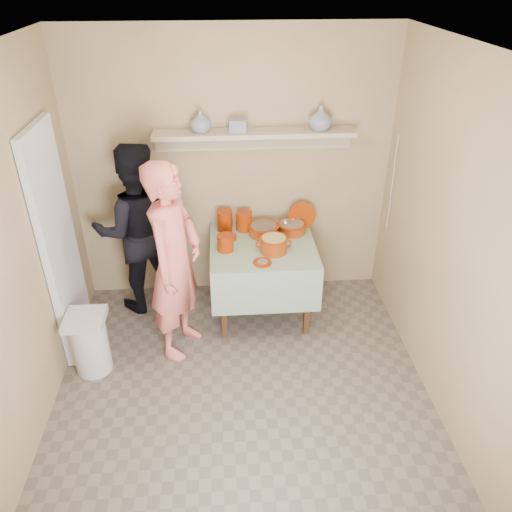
{
  "coord_description": "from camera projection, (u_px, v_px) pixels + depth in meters",
  "views": [
    {
      "loc": [
        -0.1,
        -2.72,
        3.03
      ],
      "look_at": [
        0.15,
        0.75,
        0.95
      ],
      "focal_mm": 35.0,
      "sensor_mm": 36.0,
      "label": 1
    }
  ],
  "objects": [
    {
      "name": "plate_stack_a",
      "position": [
        225.0,
        220.0,
        4.81
      ],
      "size": [
        0.15,
        0.15,
        0.2
      ],
      "primitive_type": "cylinder",
      "color": "maroon",
      "rests_on": "serving_table"
    },
    {
      "name": "tile_panel",
      "position": [
        59.0,
        246.0,
        4.1
      ],
      "size": [
        0.06,
        0.7,
        2.0
      ],
      "primitive_type": "cube",
      "color": "silver",
      "rests_on": "ground"
    },
    {
      "name": "empty_bowl",
      "position": [
        229.0,
        237.0,
        4.68
      ],
      "size": [
        0.15,
        0.15,
        0.04
      ],
      "primitive_type": "cylinder",
      "color": "maroon",
      "rests_on": "serving_table"
    },
    {
      "name": "vase_left",
      "position": [
        200.0,
        122.0,
        4.33
      ],
      "size": [
        0.25,
        0.25,
        0.19
      ],
      "primitive_type": "imported",
      "rotation": [
        0.0,
        0.0,
        0.9
      ],
      "color": "navy",
      "rests_on": "wall_shelf"
    },
    {
      "name": "electrical_cord",
      "position": [
        392.0,
        183.0,
        4.61
      ],
      "size": [
        0.01,
        0.05,
        0.9
      ],
      "color": "silver",
      "rests_on": "wall_shelf"
    },
    {
      "name": "ground",
      "position": [
        244.0,
        410.0,
        3.89
      ],
      "size": [
        3.5,
        3.5,
        0.0
      ],
      "primitive_type": "plane",
      "color": "#695D52",
      "rests_on": "ground"
    },
    {
      "name": "wall_shelf",
      "position": [
        254.0,
        135.0,
        4.46
      ],
      "size": [
        1.8,
        0.25,
        0.21
      ],
      "color": "tan",
      "rests_on": "room_shell"
    },
    {
      "name": "trash_bin",
      "position": [
        90.0,
        343.0,
        4.15
      ],
      "size": [
        0.32,
        0.32,
        0.56
      ],
      "color": "silver",
      "rests_on": "ground"
    },
    {
      "name": "cazuela_rice",
      "position": [
        274.0,
        243.0,
        4.45
      ],
      "size": [
        0.33,
        0.25,
        0.14
      ],
      "color": "maroon",
      "rests_on": "serving_table"
    },
    {
      "name": "propped_lid",
      "position": [
        302.0,
        216.0,
        4.85
      ],
      "size": [
        0.28,
        0.1,
        0.27
      ],
      "primitive_type": "cylinder",
      "rotation": [
        1.35,
        0.0,
        0.08
      ],
      "color": "maroon",
      "rests_on": "serving_table"
    },
    {
      "name": "front_plate",
      "position": [
        262.0,
        262.0,
        4.31
      ],
      "size": [
        0.16,
        0.16,
        0.03
      ],
      "color": "maroon",
      "rests_on": "serving_table"
    },
    {
      "name": "cazuela_meat_b",
      "position": [
        292.0,
        227.0,
        4.78
      ],
      "size": [
        0.28,
        0.28,
        0.1
      ],
      "color": "maroon",
      "rests_on": "serving_table"
    },
    {
      "name": "ceramic_box",
      "position": [
        239.0,
        126.0,
        4.36
      ],
      "size": [
        0.17,
        0.13,
        0.11
      ],
      "primitive_type": "cube",
      "rotation": [
        0.0,
        0.0,
        -0.2
      ],
      "color": "navy",
      "rests_on": "wall_shelf"
    },
    {
      "name": "person_cook",
      "position": [
        175.0,
        263.0,
        4.11
      ],
      "size": [
        0.63,
        0.75,
        1.76
      ],
      "primitive_type": "imported",
      "rotation": [
        0.0,
        0.0,
        1.19
      ],
      "color": "#EB6C65",
      "rests_on": "ground"
    },
    {
      "name": "serving_table",
      "position": [
        263.0,
        255.0,
        4.68
      ],
      "size": [
        0.97,
        0.97,
        0.76
      ],
      "color": "#4C2D16",
      "rests_on": "ground"
    },
    {
      "name": "vase_right",
      "position": [
        321.0,
        118.0,
        4.38
      ],
      "size": [
        0.25,
        0.25,
        0.21
      ],
      "primitive_type": "imported",
      "rotation": [
        0.0,
        0.0,
        -0.28
      ],
      "color": "navy",
      "rests_on": "wall_shelf"
    },
    {
      "name": "bowl_stack",
      "position": [
        225.0,
        243.0,
        4.48
      ],
      "size": [
        0.15,
        0.15,
        0.15
      ],
      "primitive_type": "cylinder",
      "color": "maroon",
      "rests_on": "serving_table"
    },
    {
      "name": "ladle",
      "position": [
        286.0,
        223.0,
        4.74
      ],
      "size": [
        0.08,
        0.26,
        0.19
      ],
      "color": "silver",
      "rests_on": "cazuela_meat_b"
    },
    {
      "name": "cazuela_meat_a",
      "position": [
        264.0,
        229.0,
        4.74
      ],
      "size": [
        0.3,
        0.3,
        0.1
      ],
      "color": "maroon",
      "rests_on": "serving_table"
    },
    {
      "name": "room_shell",
      "position": [
        241.0,
        227.0,
        3.07
      ],
      "size": [
        3.04,
        3.54,
        2.62
      ],
      "color": "tan",
      "rests_on": "ground"
    },
    {
      "name": "person_helper",
      "position": [
        137.0,
        230.0,
        4.69
      ],
      "size": [
        0.94,
        0.8,
        1.68
      ],
      "primitive_type": "imported",
      "rotation": [
        0.0,
        0.0,
        -2.92
      ],
      "color": "black",
      "rests_on": "ground"
    },
    {
      "name": "plate_stack_b",
      "position": [
        244.0,
        221.0,
        4.81
      ],
      "size": [
        0.15,
        0.15,
        0.18
      ],
      "primitive_type": "cylinder",
      "color": "maroon",
      "rests_on": "serving_table"
    }
  ]
}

